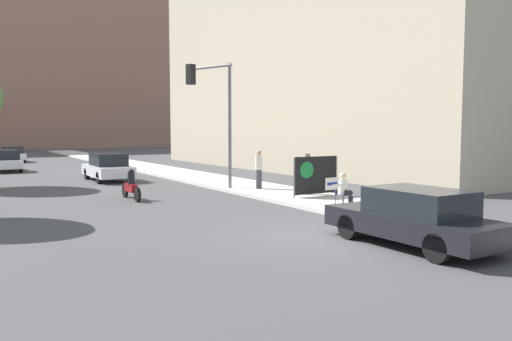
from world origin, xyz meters
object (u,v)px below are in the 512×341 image
Objects in this scene: car_on_road_distant at (12,154)px; car_on_road_midblock at (6,161)px; seated_protester at (344,189)px; traffic_light_pole at (216,104)px; jogger_on_sidewalk at (307,173)px; parked_car_curbside at (415,217)px; motorcycle_on_road at (131,186)px; pedestrian_behind at (259,169)px; protest_banner at (316,175)px; car_on_road_nearest at (108,167)px.

car_on_road_midblock is at bearing -97.23° from car_on_road_distant.
seated_protester is 0.22× the size of traffic_light_pole.
jogger_on_sidewalk is (1.33, 3.77, 0.22)m from seated_protester.
motorcycle_on_road is (-3.35, 11.54, -0.17)m from parked_car_curbside.
seated_protester is at bearing 40.41° from jogger_on_sidewalk.
jogger_on_sidewalk is 8.84m from parked_car_curbside.
parked_car_curbside is at bearing -103.15° from pedestrian_behind.
protest_banner is at bearing -66.77° from car_on_road_midblock.
seated_protester is at bearing -111.88° from protest_banner.
protest_banner is (-0.07, -0.63, -0.04)m from jogger_on_sidewalk.
jogger_on_sidewalk is at bearing -65.99° from car_on_road_midblock.
pedestrian_behind is 0.41× the size of car_on_road_distant.
motorcycle_on_road is (-6.34, 3.89, -0.46)m from protest_banner.
jogger_on_sidewalk is 0.79× the size of protest_banner.
jogger_on_sidewalk is 0.78× the size of motorcycle_on_road.
jogger_on_sidewalk is 0.63m from protest_banner.
pedestrian_behind is at bearing 103.84° from seated_protester.
traffic_light_pole is 19.39m from car_on_road_midblock.
pedestrian_behind is 0.31× the size of traffic_light_pole.
car_on_road_nearest is at bearing 96.19° from parked_car_curbside.
car_on_road_nearest is at bearing 117.67° from pedestrian_behind.
car_on_road_midblock reaches higher than seated_protester.
seated_protester is 0.29× the size of car_on_road_distant.
seated_protester is 8.68m from motorcycle_on_road.
parked_car_curbside is at bearing -111.32° from protest_banner.
car_on_road_midblock is at bearing -96.10° from jogger_on_sidewalk.
protest_banner is at bearing -76.33° from car_on_road_distant.
jogger_on_sidewalk is at bearing 69.73° from parked_car_curbside.
car_on_road_distant is (-7.47, 29.36, -0.34)m from pedestrian_behind.
pedestrian_behind is 3.51m from traffic_light_pole.
parked_car_curbside is 1.04× the size of car_on_road_distant.
parked_car_curbside is at bearing -77.77° from car_on_road_midblock.
protest_banner is 0.98× the size of motorcycle_on_road.
parked_car_curbside is at bearing -82.96° from car_on_road_distant.
pedestrian_behind is at bearing -16.85° from traffic_light_pole.
car_on_road_distant is (-5.00, 40.52, -0.00)m from parked_car_curbside.
car_on_road_midblock is (-6.98, 17.80, -3.23)m from traffic_light_pole.
traffic_light_pole is at bearing 119.17° from seated_protester.
parked_car_curbside is (-2.46, -11.16, -0.33)m from pedestrian_behind.
traffic_light_pole reaches higher than parked_car_curbside.
car_on_road_distant reaches higher than motorcycle_on_road.
seated_protester is 6.69m from pedestrian_behind.
car_on_road_nearest is (-2.72, 7.94, -3.20)m from traffic_light_pole.
traffic_light_pole reaches higher than car_on_road_distant.
car_on_road_midblock is 11.08m from car_on_road_distant.
car_on_road_midblock reaches higher than motorcycle_on_road.
protest_banner is at bearing 88.30° from seated_protester.
pedestrian_behind is at bearing -61.64° from car_on_road_nearest.
car_on_road_distant is (-7.99, 32.86, -0.29)m from protest_banner.
motorcycle_on_road is at bearing 106.20° from parked_car_curbside.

